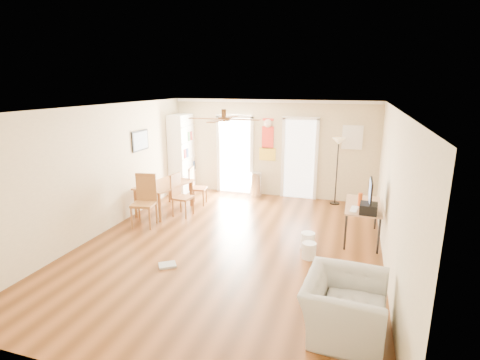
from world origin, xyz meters
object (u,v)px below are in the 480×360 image
(dining_chair_right_b, at_px, (183,195))
(printer, at_px, (369,208))
(bookshelf, at_px, (183,153))
(dining_chair_right_a, at_px, (198,186))
(armchair, at_px, (344,307))
(computer_desk, at_px, (362,222))
(dining_table, at_px, (165,198))
(wastebasket_a, at_px, (308,240))
(dining_chair_near, at_px, (143,201))
(trash_can, at_px, (256,184))
(torchiere_lamp, at_px, (337,171))
(wastebasket_b, at_px, (309,251))

(dining_chair_right_b, distance_m, printer, 4.11)
(bookshelf, height_order, dining_chair_right_a, bookshelf)
(bookshelf, bearing_deg, armchair, -39.45)
(dining_chair_right_a, xyz_separation_m, computer_desk, (3.97, -1.04, -0.12))
(dining_table, xyz_separation_m, printer, (4.60, -0.78, 0.46))
(dining_table, bearing_deg, armchair, -38.17)
(printer, relative_size, wastebasket_a, 1.19)
(armchair, bearing_deg, dining_chair_near, 65.45)
(bookshelf, relative_size, trash_can, 3.22)
(dining_chair_right_a, height_order, armchair, dining_chair_right_a)
(computer_desk, bearing_deg, printer, -80.53)
(dining_chair_right_b, height_order, dining_chair_near, dining_chair_near)
(bookshelf, height_order, armchair, bookshelf)
(torchiere_lamp, xyz_separation_m, armchair, (0.41, -5.20, -0.50))
(bookshelf, xyz_separation_m, dining_chair_right_b, (0.91, -1.92, -0.60))
(armchair, bearing_deg, dining_chair_right_a, 46.93)
(dining_table, distance_m, dining_chair_right_b, 0.59)
(dining_chair_right_a, height_order, computer_desk, dining_chair_right_a)
(dining_chair_right_a, height_order, torchiere_lamp, torchiere_lamp)
(dining_chair_near, bearing_deg, computer_desk, -0.75)
(dining_chair_right_a, distance_m, dining_chair_right_b, 0.89)
(torchiere_lamp, bearing_deg, wastebasket_a, -96.39)
(computer_desk, relative_size, wastebasket_b, 4.57)
(dining_chair_near, bearing_deg, bookshelf, 88.61)
(dining_table, height_order, torchiere_lamp, torchiere_lamp)
(dining_chair_near, height_order, computer_desk, dining_chair_near)
(dining_table, relative_size, dining_chair_right_b, 1.40)
(dining_chair_near, distance_m, trash_can, 3.33)
(wastebasket_a, height_order, wastebasket_b, wastebasket_a)
(dining_chair_right_b, xyz_separation_m, torchiere_lamp, (3.34, 1.97, 0.36))
(bookshelf, distance_m, dining_chair_near, 2.85)
(dining_table, distance_m, computer_desk, 4.53)
(bookshelf, relative_size, computer_desk, 1.65)
(dining_table, bearing_deg, computer_desk, -3.80)
(dining_chair_near, bearing_deg, armchair, -38.80)
(dining_chair_right_a, relative_size, computer_desk, 0.72)
(torchiere_lamp, bearing_deg, dining_table, -154.90)
(armchair, bearing_deg, dining_table, 56.48)
(trash_can, distance_m, wastebasket_a, 3.40)
(trash_can, relative_size, wastebasket_a, 2.25)
(dining_chair_near, xyz_separation_m, printer, (4.56, 0.22, 0.24))
(printer, bearing_deg, bookshelf, 156.24)
(dining_table, bearing_deg, wastebasket_a, -16.54)
(dining_chair_near, distance_m, armchair, 4.89)
(wastebasket_b, xyz_separation_m, armchair, (0.66, -1.90, 0.21))
(printer, bearing_deg, trash_can, 140.73)
(trash_can, bearing_deg, dining_chair_right_b, -121.92)
(computer_desk, height_order, wastebasket_b, computer_desk)
(dining_table, height_order, wastebasket_a, dining_table)
(dining_chair_right_b, bearing_deg, wastebasket_a, -101.40)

